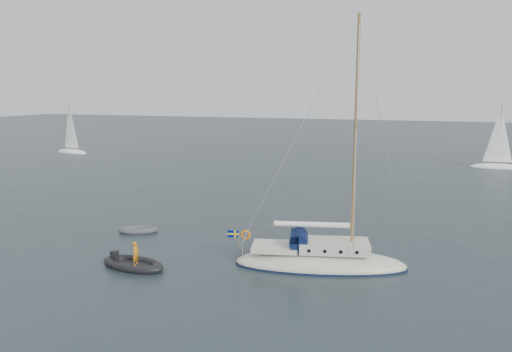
% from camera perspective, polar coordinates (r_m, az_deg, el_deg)
% --- Properties ---
extents(ground, '(300.00, 300.00, 0.00)m').
position_cam_1_polar(ground, '(31.05, 2.75, -9.22)').
color(ground, black).
rests_on(ground, ground).
extents(sailboat, '(10.39, 3.11, 14.80)m').
position_cam_1_polar(sailboat, '(29.24, 7.40, -8.20)').
color(sailboat, beige).
rests_on(sailboat, ground).
extents(dinghy, '(2.80, 1.27, 0.40)m').
position_cam_1_polar(dinghy, '(37.07, -13.31, -6.03)').
color(dinghy, '#545459').
rests_on(dinghy, ground).
extents(rib, '(4.09, 1.86, 1.59)m').
position_cam_1_polar(rib, '(30.02, -13.88, -9.68)').
color(rib, black).
rests_on(rib, ground).
extents(distant_yacht_c, '(6.72, 3.59, 8.91)m').
position_cam_1_polar(distant_yacht_c, '(72.59, 26.01, 3.79)').
color(distant_yacht_c, white).
rests_on(distant_yacht_c, ground).
extents(distant_yacht_a, '(6.71, 3.58, 8.89)m').
position_cam_1_polar(distant_yacht_a, '(87.11, -20.45, 4.99)').
color(distant_yacht_a, white).
rests_on(distant_yacht_a, ground).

